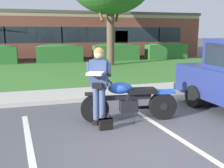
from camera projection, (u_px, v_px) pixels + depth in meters
name	position (u px, v px, depth m)	size (l,w,h in m)	color
ground_plane	(156.00, 144.00, 4.87)	(140.00, 140.00, 0.00)	#4C4C51
curb_strip	(107.00, 98.00, 8.04)	(60.00, 0.20, 0.12)	#B7B2A8
concrete_walk	(100.00, 92.00, 8.85)	(60.00, 1.50, 0.08)	#B7B2A8
grass_lawn	(77.00, 72.00, 13.46)	(60.00, 8.31, 0.06)	#3D752D
stall_stripe_0	(31.00, 155.00, 4.43)	(0.12, 4.40, 0.01)	silver
stall_stripe_1	(176.00, 136.00, 5.21)	(0.12, 4.40, 0.01)	silver
motorcycle	(133.00, 100.00, 6.08)	(2.24, 0.82, 1.18)	black
rider_person	(99.00, 80.00, 5.72)	(0.59, 0.67, 1.70)	black
handbag	(106.00, 123.00, 5.56)	(0.28, 0.13, 0.36)	black
hedge_center_left	(60.00, 53.00, 17.43)	(3.00, 0.90, 1.24)	#286028
hedge_center_right	(116.00, 52.00, 18.53)	(3.21, 0.90, 1.24)	#286028
hedge_right	(166.00, 51.00, 19.62)	(3.09, 0.90, 1.24)	#286028
brick_building	(56.00, 35.00, 22.80)	(22.23, 9.32, 3.50)	brown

